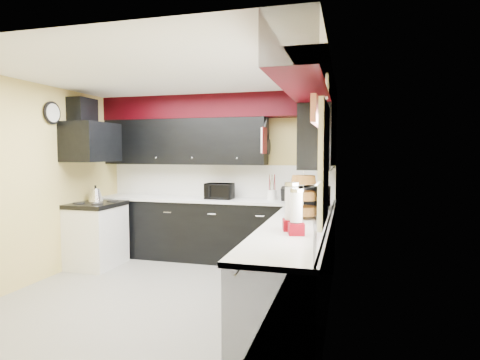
{
  "coord_description": "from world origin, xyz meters",
  "views": [
    {
      "loc": [
        1.97,
        -4.19,
        1.64
      ],
      "look_at": [
        0.61,
        0.86,
        1.27
      ],
      "focal_mm": 30.0,
      "sensor_mm": 36.0,
      "label": 1
    }
  ],
  "objects_px": {
    "utensil_crock": "(272,195)",
    "knife_block": "(285,194)",
    "microwave": "(311,197)",
    "kettle": "(96,195)",
    "toaster_oven": "(219,191)"
  },
  "relations": [
    {
      "from": "microwave",
      "to": "utensil_crock",
      "type": "distance_m",
      "value": 0.93
    },
    {
      "from": "utensil_crock",
      "to": "knife_block",
      "type": "height_order",
      "value": "knife_block"
    },
    {
      "from": "utensil_crock",
      "to": "kettle",
      "type": "relative_size",
      "value": 0.71
    },
    {
      "from": "utensil_crock",
      "to": "microwave",
      "type": "bearing_deg",
      "value": -47.45
    },
    {
      "from": "toaster_oven",
      "to": "microwave",
      "type": "height_order",
      "value": "microwave"
    },
    {
      "from": "microwave",
      "to": "kettle",
      "type": "xyz_separation_m",
      "value": [
        -3.14,
        0.04,
        -0.06
      ]
    },
    {
      "from": "microwave",
      "to": "knife_block",
      "type": "relative_size",
      "value": 2.43
    },
    {
      "from": "microwave",
      "to": "toaster_oven",
      "type": "bearing_deg",
      "value": 83.93
    },
    {
      "from": "microwave",
      "to": "utensil_crock",
      "type": "relative_size",
      "value": 3.28
    },
    {
      "from": "knife_block",
      "to": "kettle",
      "type": "bearing_deg",
      "value": -165.67
    },
    {
      "from": "utensil_crock",
      "to": "knife_block",
      "type": "distance_m",
      "value": 0.21
    },
    {
      "from": "toaster_oven",
      "to": "microwave",
      "type": "distance_m",
      "value": 1.55
    },
    {
      "from": "knife_block",
      "to": "kettle",
      "type": "xyz_separation_m",
      "value": [
        -2.71,
        -0.59,
        -0.03
      ]
    },
    {
      "from": "toaster_oven",
      "to": "kettle",
      "type": "height_order",
      "value": "toaster_oven"
    },
    {
      "from": "microwave",
      "to": "utensil_crock",
      "type": "height_order",
      "value": "microwave"
    }
  ]
}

